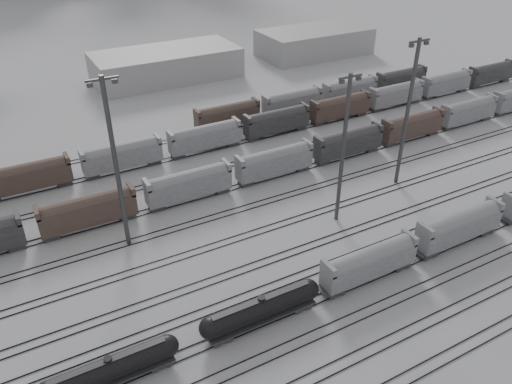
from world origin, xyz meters
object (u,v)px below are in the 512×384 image
hopper_car_b (459,225)px  light_mast_c (343,148)px  hopper_car_a (369,261)px  tank_car_b (261,309)px  tank_car_a (110,370)px

hopper_car_b → light_mast_c: 20.80m
hopper_car_a → hopper_car_b: (17.11, -0.00, 0.15)m
light_mast_c → hopper_car_b: bearing=-49.5°
hopper_car_a → light_mast_c: 17.84m
tank_car_b → hopper_car_a: (16.78, 0.00, 0.86)m
tank_car_b → hopper_car_b: bearing=0.0°
tank_car_a → hopper_car_b: bearing=-0.0°
tank_car_b → hopper_car_b: size_ratio=1.08×
hopper_car_a → light_mast_c: light_mast_c is taller
hopper_car_a → tank_car_a: bearing=180.0°
light_mast_c → tank_car_b: bearing=-147.4°
tank_car_b → hopper_car_b: hopper_car_b is taller
tank_car_a → light_mast_c: light_mast_c is taller
tank_car_a → light_mast_c: 44.22m
hopper_car_b → tank_car_b: bearing=180.0°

